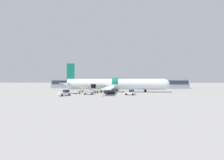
# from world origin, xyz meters

# --- Properties ---
(ground_plane) EXTENTS (500.00, 500.00, 0.00)m
(ground_plane) POSITION_xyz_m (0.00, 0.00, 0.00)
(ground_plane) COLOR gray
(terminal_strip) EXTENTS (71.63, 10.92, 5.82)m
(terminal_strip) POSITION_xyz_m (0.00, 36.05, 2.91)
(terminal_strip) COLOR gray
(terminal_strip) RESTS_ON ground_plane
(airplane) EXTENTS (38.13, 29.95, 10.37)m
(airplane) POSITION_xyz_m (-0.11, 7.03, 2.74)
(airplane) COLOR silver
(airplane) RESTS_ON ground_plane
(baggage_tug_lead) EXTENTS (2.81, 3.38, 1.62)m
(baggage_tug_lead) POSITION_xyz_m (-12.15, -7.65, 0.69)
(baggage_tug_lead) COLOR silver
(baggage_tug_lead) RESTS_ON ground_plane
(baggage_tug_mid) EXTENTS (3.09, 2.39, 1.51)m
(baggage_tug_mid) POSITION_xyz_m (5.34, -3.78, 0.65)
(baggage_tug_mid) COLOR silver
(baggage_tug_mid) RESTS_ON ground_plane
(baggage_cart_loading) EXTENTS (4.09, 2.81, 1.06)m
(baggage_cart_loading) POSITION_xyz_m (-7.28, 2.71, 0.45)
(baggage_cart_loading) COLOR silver
(baggage_cart_loading) RESTS_ON ground_plane
(baggage_cart_queued) EXTENTS (4.21, 2.77, 0.97)m
(baggage_cart_queued) POSITION_xyz_m (-11.73, -0.79, 0.48)
(baggage_cart_queued) COLOR silver
(baggage_cart_queued) RESTS_ON ground_plane
(baggage_cart_empty) EXTENTS (3.70, 2.14, 1.14)m
(baggage_cart_empty) POSITION_xyz_m (-6.77, -3.44, 0.59)
(baggage_cart_empty) COLOR #B7BABF
(baggage_cart_empty) RESTS_ON ground_plane
(ground_crew_loader_a) EXTENTS (0.57, 0.53, 1.70)m
(ground_crew_loader_a) POSITION_xyz_m (-4.74, 0.18, 0.89)
(ground_crew_loader_a) COLOR #1E2338
(ground_crew_loader_a) RESTS_ON ground_plane
(ground_crew_loader_b) EXTENTS (0.53, 0.53, 1.66)m
(ground_crew_loader_b) POSITION_xyz_m (-6.53, -0.17, 0.87)
(ground_crew_loader_b) COLOR black
(ground_crew_loader_b) RESTS_ON ground_plane
(ground_crew_driver) EXTENTS (0.57, 0.56, 1.78)m
(ground_crew_driver) POSITION_xyz_m (-4.35, 3.95, 0.94)
(ground_crew_driver) COLOR #2D2D33
(ground_crew_driver) RESTS_ON ground_plane
(ground_crew_supervisor) EXTENTS (0.43, 0.57, 1.64)m
(ground_crew_supervisor) POSITION_xyz_m (-3.89, 3.09, 0.86)
(ground_crew_supervisor) COLOR black
(ground_crew_supervisor) RESTS_ON ground_plane
(ground_crew_helper) EXTENTS (0.65, 0.50, 1.86)m
(ground_crew_helper) POSITION_xyz_m (-10.15, 2.53, 0.98)
(ground_crew_helper) COLOR black
(ground_crew_helper) RESTS_ON ground_plane
(safety_cone_nose) EXTENTS (0.46, 0.46, 0.74)m
(safety_cone_nose) POSITION_xyz_m (19.41, 6.52, 0.35)
(safety_cone_nose) COLOR black
(safety_cone_nose) RESTS_ON ground_plane
(safety_cone_engine_left) EXTENTS (0.54, 0.54, 0.70)m
(safety_cone_engine_left) POSITION_xyz_m (-1.82, -7.85, 0.33)
(safety_cone_engine_left) COLOR black
(safety_cone_engine_left) RESTS_ON ground_plane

